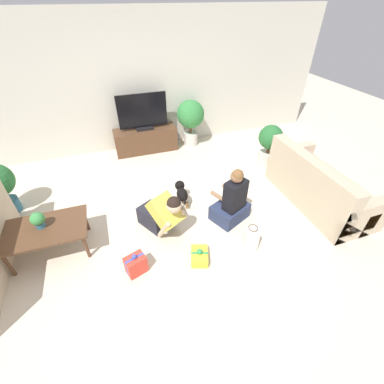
% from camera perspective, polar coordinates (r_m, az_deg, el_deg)
% --- Properties ---
extents(ground_plane, '(16.00, 16.00, 0.00)m').
position_cam_1_polar(ground_plane, '(3.91, -5.40, -7.00)').
color(ground_plane, beige).
extents(wall_back, '(8.40, 0.06, 2.60)m').
position_cam_1_polar(wall_back, '(5.57, -13.49, 21.96)').
color(wall_back, beige).
rests_on(wall_back, ground_plane).
extents(sofa_right, '(0.84, 1.79, 0.84)m').
position_cam_1_polar(sofa_right, '(4.57, 26.18, 1.14)').
color(sofa_right, '#C6B293').
rests_on(sofa_right, ground_plane).
extents(coffee_table, '(1.00, 0.64, 0.42)m').
position_cam_1_polar(coffee_table, '(3.76, -29.74, -7.45)').
color(coffee_table, brown).
rests_on(coffee_table, ground_plane).
extents(tv_console, '(1.29, 0.42, 0.50)m').
position_cam_1_polar(tv_console, '(5.70, -10.21, 11.33)').
color(tv_console, brown).
rests_on(tv_console, ground_plane).
extents(tv, '(0.98, 0.20, 0.72)m').
position_cam_1_polar(tv, '(5.47, -10.90, 16.70)').
color(tv, black).
rests_on(tv, tv_console).
extents(potted_plant_corner_right, '(0.45, 0.45, 0.83)m').
position_cam_1_polar(potted_plant_corner_right, '(5.18, 16.86, 10.40)').
color(potted_plant_corner_right, beige).
rests_on(potted_plant_corner_right, ground_plane).
extents(potted_plant_back_right, '(0.58, 0.58, 1.00)m').
position_cam_1_polar(potted_plant_back_right, '(5.70, -0.32, 16.28)').
color(potted_plant_back_right, beige).
rests_on(potted_plant_back_right, ground_plane).
extents(person_kneeling, '(0.63, 0.78, 0.76)m').
position_cam_1_polar(person_kneeling, '(3.59, -6.75, -4.77)').
color(person_kneeling, '#23232D').
rests_on(person_kneeling, ground_plane).
extents(person_sitting, '(0.64, 0.60, 0.90)m').
position_cam_1_polar(person_sitting, '(3.81, 8.87, -2.31)').
color(person_sitting, '#283351').
rests_on(person_sitting, ground_plane).
extents(dog, '(0.19, 0.51, 0.35)m').
position_cam_1_polar(dog, '(4.11, -2.37, -0.03)').
color(dog, black).
rests_on(dog, ground_plane).
extents(gift_box_a, '(0.28, 0.24, 0.31)m').
position_cam_1_polar(gift_box_a, '(3.32, -12.36, -15.46)').
color(gift_box_a, red).
rests_on(gift_box_a, ground_plane).
extents(gift_box_b, '(0.29, 0.34, 0.19)m').
position_cam_1_polar(gift_box_b, '(3.41, 1.66, -14.01)').
color(gift_box_b, yellow).
rests_on(gift_box_b, ground_plane).
extents(gift_bag_a, '(0.19, 0.13, 0.44)m').
position_cam_1_polar(gift_bag_a, '(3.48, 12.93, -10.30)').
color(gift_bag_a, white).
rests_on(gift_bag_a, ground_plane).
extents(tabletop_plant, '(0.17, 0.17, 0.22)m').
position_cam_1_polar(tabletop_plant, '(3.70, -31.06, -5.29)').
color(tabletop_plant, '#336B84').
rests_on(tabletop_plant, coffee_table).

